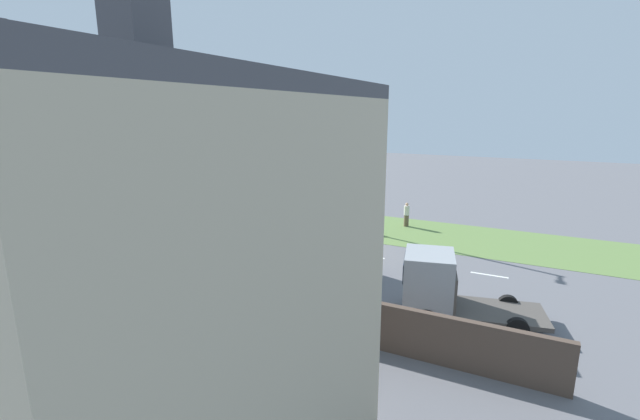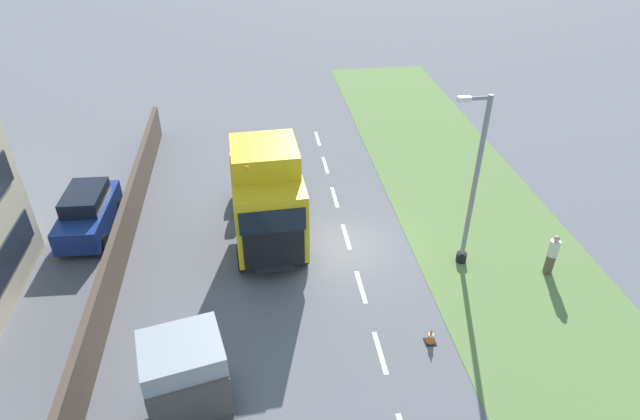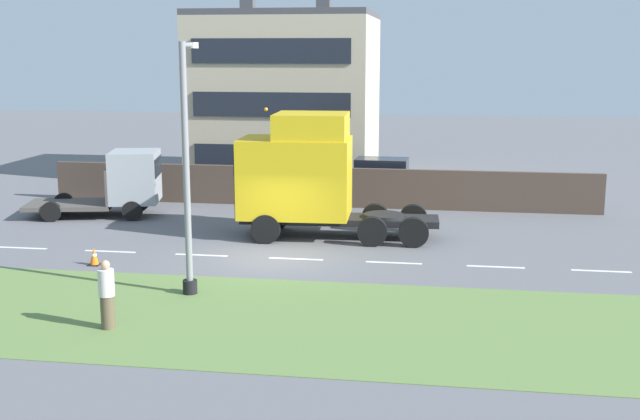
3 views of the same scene
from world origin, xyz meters
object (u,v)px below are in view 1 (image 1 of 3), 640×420
Objects in this scene: parked_car at (157,295)px; traffic_cone_lead at (429,250)px; lorry_cab at (297,225)px; flatbed_truck at (440,285)px; pedestrian at (407,215)px; lamp_post at (379,189)px.

traffic_cone_lead is at bearing 149.61° from parked_car.
lorry_cab is 8.35m from flatbed_truck.
flatbed_truck is 7.85m from traffic_cone_lead.
parked_car is at bearing -18.56° from lorry_cab.
pedestrian is 6.27m from traffic_cone_lead.
lorry_cab is 7.90m from parked_car.
flatbed_truck is 9.78× the size of traffic_cone_lead.
lamp_post reaches higher than traffic_cone_lead.
flatbed_truck is at bearing 118.62° from parked_car.
lamp_post is (-14.86, 4.08, 2.17)m from parked_car.
lorry_cab is at bearing 59.64° from flatbed_truck.
parked_car reaches higher than traffic_cone_lead.
flatbed_truck is 1.33× the size of parked_car.
traffic_cone_lead is (-7.50, -2.02, -1.12)m from flatbed_truck.
lorry_cab reaches higher than flatbed_truck.
parked_car is at bearing -15.36° from lamp_post.
parked_car is at bearing -16.06° from pedestrian.
pedestrian is (-13.05, -4.89, -0.56)m from flatbed_truck.
lorry_cab is 1.05× the size of lamp_post.
lamp_post is at bearing 162.91° from lorry_cab.
lamp_post is at bearing -19.30° from pedestrian.
pedestrian is (-17.98, 5.18, -0.10)m from parked_car.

